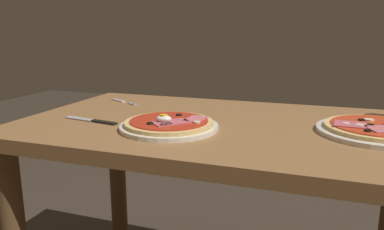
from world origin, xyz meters
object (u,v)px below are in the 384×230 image
(fork, at_px, (122,101))
(dining_table, at_px, (220,160))
(pizza_foreground, at_px, (169,125))
(pizza_across_left, at_px, (377,130))
(knife, at_px, (94,121))

(fork, bearing_deg, dining_table, -22.68)
(pizza_foreground, bearing_deg, pizza_across_left, 13.77)
(dining_table, xyz_separation_m, pizza_foreground, (-0.12, -0.12, 0.13))
(fork, xyz_separation_m, knife, (0.07, -0.30, 0.00))
(pizza_foreground, height_order, pizza_across_left, pizza_foreground)
(pizza_foreground, distance_m, pizza_across_left, 0.56)
(pizza_across_left, bearing_deg, pizza_foreground, -166.23)
(pizza_across_left, bearing_deg, dining_table, -178.42)
(dining_table, distance_m, knife, 0.40)
(dining_table, relative_size, pizza_across_left, 3.87)
(dining_table, bearing_deg, fork, 157.32)
(pizza_foreground, bearing_deg, fork, 136.38)
(dining_table, xyz_separation_m, knife, (-0.36, -0.12, 0.12))
(dining_table, bearing_deg, knife, -161.68)
(fork, bearing_deg, knife, -76.24)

